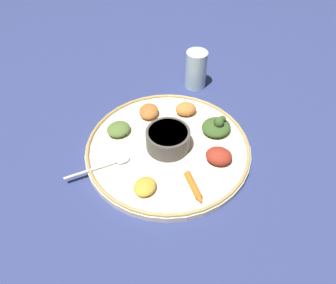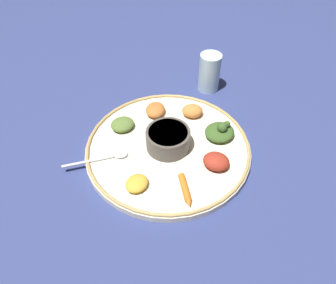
{
  "view_description": "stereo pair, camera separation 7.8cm",
  "coord_description": "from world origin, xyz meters",
  "px_view_note": "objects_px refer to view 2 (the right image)",
  "views": [
    {
      "loc": [
        0.11,
        -0.53,
        0.59
      ],
      "look_at": [
        0.0,
        0.0,
        0.03
      ],
      "focal_mm": 34.69,
      "sensor_mm": 36.0,
      "label": 1
    },
    {
      "loc": [
        0.19,
        -0.51,
        0.59
      ],
      "look_at": [
        0.0,
        0.0,
        0.03
      ],
      "focal_mm": 34.69,
      "sensor_mm": 36.0,
      "label": 2
    }
  ],
  "objects_px": {
    "carrot_near_spoon": "(185,190)",
    "center_bowl": "(168,139)",
    "spoon": "(106,158)",
    "greens_pile": "(220,131)",
    "drinking_glass": "(209,75)"
  },
  "relations": [
    {
      "from": "greens_pile",
      "to": "drinking_glass",
      "type": "relative_size",
      "value": 0.91
    },
    {
      "from": "center_bowl",
      "to": "spoon",
      "type": "bearing_deg",
      "value": -144.17
    },
    {
      "from": "center_bowl",
      "to": "greens_pile",
      "type": "distance_m",
      "value": 0.13
    },
    {
      "from": "spoon",
      "to": "carrot_near_spoon",
      "type": "xyz_separation_m",
      "value": [
        0.2,
        -0.03,
        0.0
      ]
    },
    {
      "from": "spoon",
      "to": "drinking_glass",
      "type": "height_order",
      "value": "drinking_glass"
    },
    {
      "from": "spoon",
      "to": "greens_pile",
      "type": "distance_m",
      "value": 0.28
    },
    {
      "from": "greens_pile",
      "to": "carrot_near_spoon",
      "type": "relative_size",
      "value": 1.29
    },
    {
      "from": "greens_pile",
      "to": "carrot_near_spoon",
      "type": "xyz_separation_m",
      "value": [
        -0.03,
        -0.19,
        -0.01
      ]
    },
    {
      "from": "drinking_glass",
      "to": "carrot_near_spoon",
      "type": "bearing_deg",
      "value": -81.77
    },
    {
      "from": "center_bowl",
      "to": "carrot_near_spoon",
      "type": "distance_m",
      "value": 0.14
    },
    {
      "from": "carrot_near_spoon",
      "to": "drinking_glass",
      "type": "xyz_separation_m",
      "value": [
        -0.06,
        0.4,
        0.02
      ]
    },
    {
      "from": "spoon",
      "to": "center_bowl",
      "type": "bearing_deg",
      "value": 35.83
    },
    {
      "from": "center_bowl",
      "to": "greens_pile",
      "type": "xyz_separation_m",
      "value": [
        0.11,
        0.08,
        -0.01
      ]
    },
    {
      "from": "carrot_near_spoon",
      "to": "center_bowl",
      "type": "bearing_deg",
      "value": 125.63
    },
    {
      "from": "center_bowl",
      "to": "carrot_near_spoon",
      "type": "xyz_separation_m",
      "value": [
        0.08,
        -0.11,
        -0.02
      ]
    }
  ]
}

